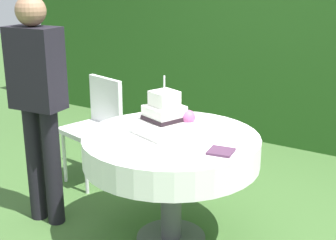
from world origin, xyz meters
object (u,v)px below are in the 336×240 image
object	(u,v)px
napkin_stack	(221,151)
standing_person	(38,97)
cake_table	(171,151)
serving_plate_far	(237,140)
serving_plate_near	(206,121)
wedding_cake	(166,119)
garden_chair	(97,120)

from	to	relation	value
napkin_stack	standing_person	distance (m)	1.32
cake_table	serving_plate_far	distance (m)	0.43
napkin_stack	serving_plate_far	bearing A→B (deg)	91.05
serving_plate_near	wedding_cake	bearing A→B (deg)	-105.02
wedding_cake	garden_chair	distance (m)	1.15
serving_plate_far	napkin_stack	bearing A→B (deg)	-88.95
cake_table	serving_plate_near	distance (m)	0.39
cake_table	serving_plate_near	xyz separation A→B (m)	(0.05, 0.37, 0.11)
wedding_cake	standing_person	world-z (taller)	standing_person
napkin_stack	standing_person	bearing A→B (deg)	-172.78
wedding_cake	standing_person	size ratio (longest dim) A/B	0.24
napkin_stack	standing_person	size ratio (longest dim) A/B	0.09
standing_person	serving_plate_far	bearing A→B (deg)	17.24
cake_table	serving_plate_far	world-z (taller)	serving_plate_far
serving_plate_near	napkin_stack	size ratio (longest dim) A/B	0.90
wedding_cake	napkin_stack	distance (m)	0.46
serving_plate_far	wedding_cake	bearing A→B (deg)	-162.79
serving_plate_near	garden_chair	xyz separation A→B (m)	(-1.10, 0.11, -0.21)
cake_table	standing_person	distance (m)	0.98
serving_plate_near	napkin_stack	xyz separation A→B (m)	(0.34, -0.47, 0.00)
napkin_stack	garden_chair	xyz separation A→B (m)	(-1.44, 0.58, -0.21)
wedding_cake	cake_table	bearing A→B (deg)	-9.30
cake_table	napkin_stack	size ratio (longest dim) A/B	8.06
cake_table	standing_person	world-z (taller)	standing_person
cake_table	standing_person	bearing A→B (deg)	-164.00
cake_table	napkin_stack	bearing A→B (deg)	-13.37
standing_person	garden_chair	bearing A→B (deg)	100.76
serving_plate_near	standing_person	xyz separation A→B (m)	(-0.96, -0.63, 0.18)
wedding_cake	garden_chair	world-z (taller)	wedding_cake
serving_plate_near	serving_plate_far	xyz separation A→B (m)	(0.34, -0.23, 0.00)
serving_plate_near	garden_chair	world-z (taller)	garden_chair
cake_table	garden_chair	world-z (taller)	garden_chair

